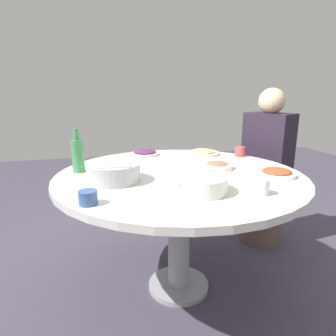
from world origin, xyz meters
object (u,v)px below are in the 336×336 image
object	(u,v)px
dish_tofu_braise	(217,165)
green_bottle	(78,155)
dish_stirfry	(277,173)
stool_for_diner_left	(262,214)
round_dining_table	(180,190)
diner_left	(268,148)
dish_eggplant	(145,153)
tea_cup_far	(240,152)
tea_cup_side	(88,198)
soup_bowl	(200,185)
tea_cup_near	(261,187)
rice_bowl	(114,172)
dish_noodles	(203,152)

from	to	relation	value
dish_tofu_braise	green_bottle	world-z (taller)	green_bottle
dish_stirfry	stool_for_diner_left	world-z (taller)	dish_stirfry
round_dining_table	diner_left	size ratio (longest dim) A/B	1.80
round_dining_table	dish_eggplant	bearing A→B (deg)	-77.31
stool_for_diner_left	diner_left	xyz separation A→B (m)	(0.00, -0.00, 0.54)
tea_cup_far	stool_for_diner_left	xyz separation A→B (m)	(-0.28, -0.11, -0.55)
dish_stirfry	diner_left	bearing A→B (deg)	-117.82
diner_left	tea_cup_side	bearing A→B (deg)	31.91
round_dining_table	soup_bowl	bearing A→B (deg)	90.10
soup_bowl	dish_eggplant	world-z (taller)	soup_bowl
dish_tofu_braise	stool_for_diner_left	world-z (taller)	dish_tofu_braise
tea_cup_near	tea_cup_far	bearing A→B (deg)	-110.20
dish_eggplant	green_bottle	bearing A→B (deg)	40.53
tea_cup_far	stool_for_diner_left	size ratio (longest dim) A/B	0.16
tea_cup_near	tea_cup_side	bearing A→B (deg)	-3.86
rice_bowl	dish_eggplant	size ratio (longest dim) A/B	1.34
round_dining_table	dish_eggplant	size ratio (longest dim) A/B	6.81
round_dining_table	tea_cup_side	world-z (taller)	tea_cup_side
tea_cup_near	dish_stirfry	bearing A→B (deg)	-134.19
rice_bowl	green_bottle	distance (m)	0.30
round_dining_table	stool_for_diner_left	size ratio (longest dim) A/B	3.05
dish_eggplant	dish_noodles	xyz separation A→B (m)	(-0.42, 0.07, -0.00)
dish_tofu_braise	tea_cup_far	world-z (taller)	tea_cup_far
rice_bowl	dish_noodles	world-z (taller)	rice_bowl
soup_bowl	stool_for_diner_left	size ratio (longest dim) A/B	0.56
green_bottle	rice_bowl	bearing A→B (deg)	128.99
rice_bowl	dish_eggplant	xyz separation A→B (m)	(-0.25, -0.60, -0.03)
dish_noodles	green_bottle	bearing A→B (deg)	19.38
dish_eggplant	diner_left	world-z (taller)	diner_left
rice_bowl	green_bottle	xyz separation A→B (m)	(0.18, -0.23, 0.05)
rice_bowl	tea_cup_side	bearing A→B (deg)	68.39
soup_bowl	dish_eggplant	distance (m)	0.86
dish_eggplant	tea_cup_side	xyz separation A→B (m)	(0.37, 0.89, 0.01)
rice_bowl	dish_stirfry	distance (m)	0.86
green_bottle	tea_cup_side	size ratio (longest dim) A/B	3.24
rice_bowl	dish_tofu_braise	bearing A→B (deg)	-168.05
stool_for_diner_left	tea_cup_side	bearing A→B (deg)	31.91
dish_tofu_braise	tea_cup_side	xyz separation A→B (m)	(0.73, 0.42, 0.01)
green_bottle	diner_left	xyz separation A→B (m)	(-1.36, -0.28, -0.07)
diner_left	stool_for_diner_left	bearing A→B (deg)	153.43
dish_eggplant	dish_stirfry	world-z (taller)	dish_stirfry
rice_bowl	dish_noodles	bearing A→B (deg)	-141.59
tea_cup_near	green_bottle	bearing A→B (deg)	-35.50
round_dining_table	rice_bowl	xyz separation A→B (m)	(0.37, 0.08, 0.15)
rice_bowl	dish_tofu_braise	world-z (taller)	rice_bowl
tea_cup_side	tea_cup_near	bearing A→B (deg)	176.14
dish_noodles	tea_cup_side	world-z (taller)	tea_cup_side
soup_bowl	dish_noodles	size ratio (longest dim) A/B	1.07
tea_cup_far	tea_cup_side	xyz separation A→B (m)	(1.01, 0.70, -0.00)
dish_eggplant	tea_cup_near	xyz separation A→B (m)	(-0.37, 0.94, 0.02)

